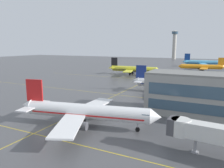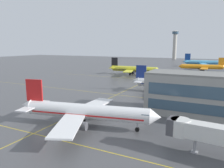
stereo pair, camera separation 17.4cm
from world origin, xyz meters
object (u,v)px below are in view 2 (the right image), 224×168
object	(u,v)px
airliner_front_gate	(85,112)
airliner_third_row	(133,69)
airliner_second_row	(173,84)
airliner_far_right_stand	(204,63)
airliner_far_left_stand	(202,67)
control_tower	(175,43)
jet_bridge	(221,135)

from	to	relation	value
airliner_front_gate	airliner_third_row	world-z (taller)	airliner_third_row
airliner_second_row	airliner_third_row	xyz separation A→B (m)	(-33.26, 43.51, 0.09)
airliner_front_gate	airliner_far_right_stand	bearing A→B (deg)	85.05
airliner_third_row	airliner_far_right_stand	distance (m)	83.98
airliner_front_gate	airliner_far_right_stand	xyz separation A→B (m)	(14.22, 164.27, 0.36)
airliner_far_left_stand	control_tower	distance (m)	149.24
airliner_front_gate	airliner_far_right_stand	size ratio (longest dim) A/B	0.90
airliner_front_gate	jet_bridge	world-z (taller)	airliner_front_gate
airliner_front_gate	airliner_far_left_stand	size ratio (longest dim) A/B	1.03
airliner_far_right_stand	control_tower	world-z (taller)	control_tower
airliner_far_left_stand	airliner_second_row	bearing A→B (deg)	-93.14
airliner_front_gate	jet_bridge	size ratio (longest dim) A/B	1.66
airliner_third_row	airliner_far_left_stand	xyz separation A→B (m)	(37.76, 38.51, -0.19)
airliner_front_gate	airliner_far_right_stand	world-z (taller)	airliner_far_right_stand
airliner_second_row	jet_bridge	xyz separation A→B (m)	(16.82, -47.34, 0.50)
airliner_front_gate	control_tower	world-z (taller)	control_tower
airliner_far_right_stand	control_tower	xyz separation A→B (m)	(-45.44, 103.56, 18.77)
airliner_second_row	airliner_far_left_stand	bearing A→B (deg)	86.86
airliner_second_row	airliner_far_right_stand	xyz separation A→B (m)	(3.54, 118.99, 0.36)
airliner_second_row	jet_bridge	world-z (taller)	airliner_second_row
jet_bridge	control_tower	size ratio (longest dim) A/B	0.51
airliner_third_row	airliner_far_left_stand	size ratio (longest dim) A/B	1.06
airliner_front_gate	airliner_far_left_stand	bearing A→B (deg)	83.20
airliner_third_row	control_tower	xyz separation A→B (m)	(-8.64, 179.05, 19.05)
airliner_second_row	airliner_far_right_stand	world-z (taller)	airliner_far_right_stand
airliner_second_row	control_tower	size ratio (longest dim) A/B	0.85
airliner_front_gate	airliner_far_right_stand	distance (m)	164.89
airliner_far_left_stand	jet_bridge	distance (m)	129.94
control_tower	airliner_front_gate	bearing A→B (deg)	-83.35
airliner_far_left_stand	control_tower	size ratio (longest dim) A/B	0.83
airliner_far_left_stand	control_tower	xyz separation A→B (m)	(-46.39, 140.54, 19.23)
airliner_far_left_stand	jet_bridge	xyz separation A→B (m)	(12.32, -129.35, 0.60)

